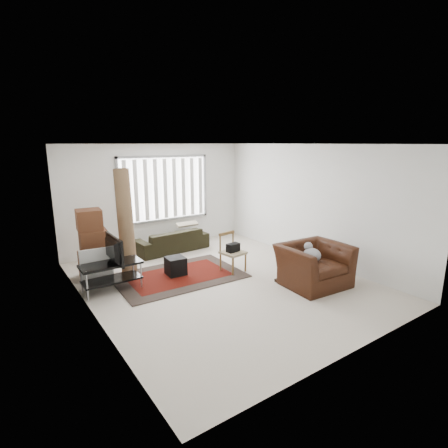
# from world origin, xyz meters

# --- Properties ---
(room) EXTENTS (6.00, 6.02, 2.71)m
(room) POSITION_xyz_m (0.03, 0.51, 1.76)
(room) COLOR beige
(room) RESTS_ON ground
(persian_rug) EXTENTS (2.61, 1.78, 0.02)m
(persian_rug) POSITION_xyz_m (-0.59, 0.75, 0.01)
(persian_rug) COLOR black
(persian_rug) RESTS_ON ground
(tv_stand) EXTENTS (1.10, 0.49, 0.55)m
(tv_stand) POSITION_xyz_m (-1.95, 0.81, 0.40)
(tv_stand) COLOR black
(tv_stand) RESTS_ON ground
(tv) EXTENTS (0.12, 0.89, 0.51)m
(tv) POSITION_xyz_m (-1.95, 0.81, 0.80)
(tv) COLOR black
(tv) RESTS_ON tv_stand
(subwoofer) EXTENTS (0.40, 0.40, 0.37)m
(subwoofer) POSITION_xyz_m (-0.61, 0.84, 0.21)
(subwoofer) COLOR black
(subwoofer) RESTS_ON persian_rug
(moving_boxes) EXTENTS (0.64, 0.59, 1.42)m
(moving_boxes) POSITION_xyz_m (-2.02, 1.73, 0.66)
(moving_boxes) COLOR #57301B
(moving_boxes) RESTS_ON ground
(white_flatpack) EXTENTS (0.61, 0.23, 0.76)m
(white_flatpack) POSITION_xyz_m (-2.12, 1.15, 0.38)
(white_flatpack) COLOR silver
(white_flatpack) RESTS_ON ground
(rolled_rug) EXTENTS (0.49, 0.84, 2.21)m
(rolled_rug) POSITION_xyz_m (-1.32, 1.73, 1.11)
(rolled_rug) COLOR brown
(rolled_rug) RESTS_ON ground
(sofa) EXTENTS (1.92, 0.92, 0.72)m
(sofa) POSITION_xyz_m (0.11, 2.45, 0.36)
(sofa) COLOR black
(sofa) RESTS_ON ground
(side_chair) EXTENTS (0.51, 0.51, 0.84)m
(side_chair) POSITION_xyz_m (0.52, 0.36, 0.47)
(side_chair) COLOR #8C7C5C
(side_chair) RESTS_ON ground
(armchair) EXTENTS (1.32, 1.17, 0.92)m
(armchair) POSITION_xyz_m (1.38, -1.14, 0.46)
(armchair) COLOR #32160A
(armchair) RESTS_ON ground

